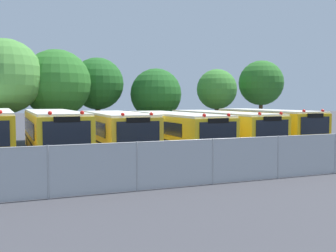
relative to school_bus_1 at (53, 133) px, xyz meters
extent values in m
plane|color=#38383D|center=(5.28, 0.25, -1.42)|extent=(160.00, 160.00, 0.00)
cube|color=black|center=(-2.02, 0.71, 0.36)|extent=(0.23, 8.05, 0.78)
sphere|color=red|center=(-2.48, -4.62, 1.25)|extent=(0.18, 0.18, 0.18)
cylinder|color=black|center=(-2.08, -3.36, -0.92)|extent=(0.30, 1.01, 1.00)
cylinder|color=black|center=(-2.25, 3.77, -0.92)|extent=(0.30, 1.01, 1.00)
cube|color=yellow|center=(0.00, 0.03, -0.02)|extent=(2.51, 10.07, 2.11)
cube|color=white|center=(0.00, 0.03, 1.09)|extent=(2.46, 9.87, 0.12)
cube|color=black|center=(0.07, -5.06, -0.89)|extent=(2.43, 0.19, 0.36)
cube|color=black|center=(0.07, -5.01, 0.36)|extent=(1.95, 0.09, 1.01)
cube|color=black|center=(1.21, 0.34, 0.32)|extent=(0.14, 7.83, 0.76)
cube|color=black|center=(-1.21, 0.31, 0.32)|extent=(0.14, 7.83, 0.76)
cube|color=black|center=(0.00, 0.03, -0.44)|extent=(2.54, 10.17, 0.10)
sphere|color=red|center=(0.72, -4.83, 1.19)|extent=(0.18, 0.18, 0.18)
sphere|color=red|center=(-0.59, -4.85, 1.19)|extent=(0.18, 0.18, 0.18)
cube|color=black|center=(0.07, -5.02, 0.93)|extent=(1.07, 0.09, 0.24)
cylinder|color=black|center=(1.10, -3.58, -0.92)|extent=(0.29, 1.00, 1.00)
cylinder|color=black|center=(-1.00, -3.61, -0.92)|extent=(0.29, 1.00, 1.00)
cylinder|color=black|center=(1.01, 3.26, -0.92)|extent=(0.29, 1.00, 1.00)
cylinder|color=black|center=(-1.09, 3.23, -0.92)|extent=(0.29, 1.00, 1.00)
cube|color=yellow|center=(3.46, 0.28, -0.08)|extent=(2.66, 9.06, 1.98)
cube|color=white|center=(3.46, 0.28, 0.97)|extent=(2.61, 8.88, 0.12)
cube|color=black|center=(3.38, -4.30, -0.89)|extent=(2.57, 0.20, 0.36)
cube|color=black|center=(3.38, -4.25, 0.27)|extent=(2.06, 0.09, 0.95)
cube|color=black|center=(4.74, 0.56, 0.23)|extent=(0.15, 7.03, 0.71)
cube|color=black|center=(2.18, 0.60, 0.23)|extent=(0.15, 7.03, 0.71)
cube|color=black|center=(3.46, 0.28, -0.48)|extent=(2.69, 9.15, 0.10)
sphere|color=red|center=(4.08, -4.09, 1.07)|extent=(0.18, 0.18, 0.18)
sphere|color=red|center=(2.69, -4.07, 1.07)|extent=(0.18, 0.18, 0.18)
cube|color=black|center=(3.38, -4.26, 0.81)|extent=(1.13, 0.10, 0.24)
cylinder|color=black|center=(4.52, -2.85, -0.92)|extent=(0.30, 1.00, 1.00)
cylinder|color=black|center=(2.29, -2.81, -0.92)|extent=(0.30, 1.00, 1.00)
cylinder|color=black|center=(4.62, 2.97, -0.92)|extent=(0.30, 1.00, 1.00)
cylinder|color=black|center=(2.38, 3.01, -0.92)|extent=(0.30, 1.00, 1.00)
cube|color=yellow|center=(7.09, 0.37, -0.12)|extent=(2.65, 10.68, 1.91)
cube|color=white|center=(7.09, 0.37, 0.90)|extent=(2.60, 10.47, 0.12)
cube|color=black|center=(7.18, -5.02, -0.89)|extent=(2.52, 0.20, 0.36)
cube|color=black|center=(7.18, -4.97, 0.23)|extent=(2.02, 0.10, 0.92)
cube|color=black|center=(8.34, 0.69, 0.19)|extent=(0.18, 8.30, 0.69)
cube|color=black|center=(5.83, 0.65, 0.19)|extent=(0.18, 8.30, 0.69)
cube|color=black|center=(7.09, 0.37, -0.50)|extent=(2.68, 10.79, 0.10)
sphere|color=red|center=(7.86, -4.79, 1.00)|extent=(0.18, 0.18, 0.18)
sphere|color=red|center=(6.50, -4.81, 1.00)|extent=(0.18, 0.18, 0.18)
cube|color=black|center=(7.18, -4.98, 0.74)|extent=(1.11, 0.10, 0.24)
cylinder|color=black|center=(8.25, -3.53, -0.92)|extent=(0.30, 1.00, 1.00)
cylinder|color=black|center=(6.07, -3.57, -0.92)|extent=(0.30, 1.00, 1.00)
cylinder|color=black|center=(8.12, 3.91, -0.92)|extent=(0.30, 1.00, 1.00)
cylinder|color=black|center=(5.94, 3.87, -0.92)|extent=(0.30, 1.00, 1.00)
cube|color=yellow|center=(10.36, 0.41, -0.10)|extent=(2.53, 10.51, 1.95)
cube|color=white|center=(10.36, 0.41, 0.93)|extent=(2.48, 10.30, 0.12)
cube|color=black|center=(10.41, -4.90, -0.89)|extent=(2.48, 0.18, 0.36)
cube|color=black|center=(10.41, -4.85, 0.25)|extent=(1.99, 0.08, 0.93)
cube|color=black|center=(11.59, 0.72, 0.21)|extent=(0.12, 8.18, 0.70)
cube|color=black|center=(9.12, 0.70, 0.21)|extent=(0.12, 8.18, 0.70)
cube|color=black|center=(10.36, 0.41, -0.49)|extent=(2.55, 10.61, 0.10)
sphere|color=red|center=(11.07, -4.68, 1.03)|extent=(0.18, 0.18, 0.18)
sphere|color=red|center=(9.74, -4.69, 1.03)|extent=(0.18, 0.18, 0.18)
cube|color=black|center=(10.41, -4.86, 0.77)|extent=(1.09, 0.09, 0.24)
cylinder|color=black|center=(11.47, -3.42, -0.92)|extent=(0.29, 1.00, 1.00)
cylinder|color=black|center=(9.32, -3.44, -0.92)|extent=(0.29, 1.00, 1.00)
cylinder|color=black|center=(11.40, 3.86, -0.92)|extent=(0.29, 1.00, 1.00)
cylinder|color=black|center=(9.25, 3.84, -0.92)|extent=(0.29, 1.00, 1.00)
cube|color=yellow|center=(13.86, 0.44, -0.05)|extent=(2.59, 9.36, 2.04)
cube|color=white|center=(13.86, 0.44, 1.02)|extent=(2.54, 9.17, 0.12)
cube|color=black|center=(13.75, -4.29, -0.89)|extent=(2.43, 0.22, 0.36)
cube|color=black|center=(13.75, -4.24, 0.31)|extent=(1.95, 0.11, 0.98)
cube|color=black|center=(15.07, 0.71, 0.27)|extent=(0.21, 7.26, 0.73)
cube|color=black|center=(12.65, 0.76, 0.27)|extent=(0.21, 7.26, 0.73)
cube|color=black|center=(13.86, 0.44, -0.46)|extent=(2.62, 9.45, 0.10)
sphere|color=red|center=(14.41, -4.08, 1.12)|extent=(0.18, 0.18, 0.18)
sphere|color=red|center=(13.10, -4.05, 1.12)|extent=(0.18, 0.18, 0.18)
cube|color=black|center=(13.75, -4.25, 0.86)|extent=(1.07, 0.10, 0.24)
cylinder|color=black|center=(14.83, -2.84, -0.92)|extent=(0.30, 1.01, 1.00)
cylinder|color=black|center=(12.73, -2.79, -0.92)|extent=(0.30, 1.01, 1.00)
cylinder|color=black|center=(14.97, 3.27, -0.92)|extent=(0.30, 1.01, 1.00)
cylinder|color=black|center=(12.87, 3.31, -0.92)|extent=(0.30, 1.01, 1.00)
cylinder|color=#4C3823|center=(-2.41, 8.08, 0.01)|extent=(0.39, 0.39, 2.86)
sphere|color=#478438|center=(-2.41, 8.08, 3.38)|extent=(5.20, 5.20, 5.20)
sphere|color=#478438|center=(-1.69, 7.91, 3.12)|extent=(3.83, 3.83, 3.83)
cylinder|color=#4C3823|center=(1.17, 8.93, -0.18)|extent=(0.30, 0.30, 2.48)
sphere|color=#286623|center=(1.17, 8.93, 2.97)|extent=(5.09, 5.09, 5.09)
sphere|color=#286623|center=(1.95, 9.31, 2.68)|extent=(3.10, 3.10, 3.10)
cylinder|color=#4C3823|center=(4.48, 10.13, 0.03)|extent=(0.41, 0.41, 2.90)
sphere|color=#1E561E|center=(4.48, 10.13, 3.05)|extent=(4.19, 4.19, 4.19)
sphere|color=#1E561E|center=(4.57, 10.45, 3.22)|extent=(3.07, 3.07, 3.07)
cylinder|color=#4C3823|center=(9.10, 9.04, -0.39)|extent=(0.29, 0.29, 2.07)
sphere|color=#1E561E|center=(9.10, 9.04, 2.23)|extent=(4.21, 4.21, 4.21)
sphere|color=#1E561E|center=(9.87, 9.36, 2.02)|extent=(2.83, 2.83, 2.83)
cylinder|color=#4C3823|center=(14.71, 8.92, -0.03)|extent=(0.38, 0.38, 2.78)
sphere|color=#387A2D|center=(14.71, 8.92, 2.67)|extent=(3.51, 3.51, 3.51)
sphere|color=#387A2D|center=(14.62, 9.30, 2.64)|extent=(2.22, 2.22, 2.22)
cylinder|color=#4C3823|center=(19.08, 8.58, 0.17)|extent=(0.35, 0.35, 3.19)
sphere|color=#286623|center=(19.08, 8.58, 3.28)|extent=(4.05, 4.05, 4.05)
sphere|color=#286623|center=(19.13, 8.30, 3.42)|extent=(2.86, 2.86, 2.86)
cylinder|color=#9EA0A3|center=(-1.03, -8.71, -0.56)|extent=(0.07, 0.07, 1.73)
cylinder|color=#9EA0A3|center=(1.93, -8.71, -0.56)|extent=(0.07, 0.07, 1.73)
cylinder|color=#9EA0A3|center=(4.88, -8.71, -0.56)|extent=(0.07, 0.07, 1.73)
cylinder|color=#9EA0A3|center=(7.83, -8.71, -0.56)|extent=(0.07, 0.07, 1.73)
cylinder|color=#9EA0A3|center=(10.79, -8.71, -0.56)|extent=(0.07, 0.07, 1.73)
cube|color=#ADB2B7|center=(4.88, -8.71, -0.56)|extent=(23.63, 0.02, 1.69)
cylinder|color=#9EA0A3|center=(4.88, -8.71, 0.27)|extent=(23.63, 0.04, 0.04)
cone|color=#EA5914|center=(8.26, -7.76, -1.08)|extent=(0.52, 0.52, 0.69)
camera|label=1|loc=(-2.10, -21.68, 1.73)|focal=42.28mm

